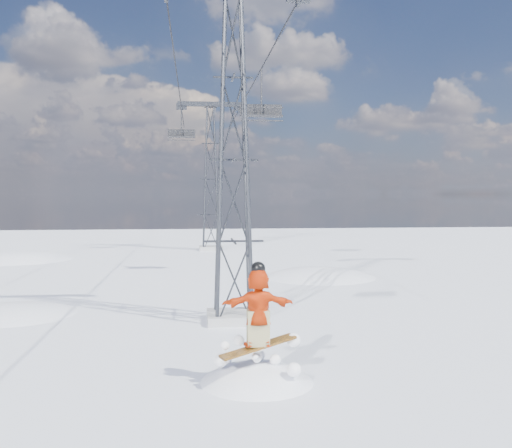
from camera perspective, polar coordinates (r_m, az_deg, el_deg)
The scene contains 7 objects.
ground at distance 12.07m, azimuth -3.42°, elevation -18.10°, with size 120.00×120.00×0.00m, color white.
snow_terrain at distance 35.60m, azimuth -13.40°, elevation -20.12°, with size 39.00×37.00×22.00m.
lift_tower_near at distance 19.33m, azimuth -2.28°, elevation 6.33°, with size 5.20×1.80×11.43m.
lift_tower_far at distance 44.28m, azimuth -4.55°, elevation 4.44°, with size 5.20×1.80×11.43m.
haul_cables at distance 31.46m, azimuth -3.82°, elevation 14.93°, with size 4.46×51.00×0.06m.
lift_chair_mid at distance 30.24m, azimuth 0.53°, elevation 11.18°, with size 2.22×0.64×2.75m.
lift_chair_far at distance 43.26m, azimuth -7.47°, elevation 8.91°, with size 2.05×0.59×2.54m.
Camera 1 is at (-0.55, -11.25, 4.34)m, focal length 40.00 mm.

